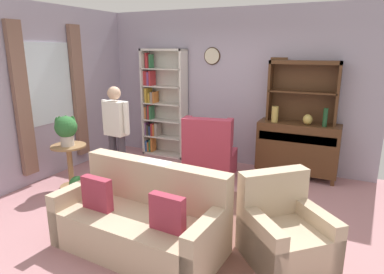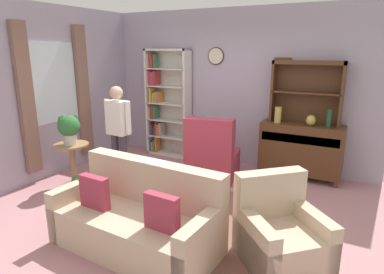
{
  "view_description": "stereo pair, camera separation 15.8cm",
  "coord_description": "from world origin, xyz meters",
  "px_view_note": "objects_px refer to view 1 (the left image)",
  "views": [
    {
      "loc": [
        1.98,
        -3.73,
        2.11
      ],
      "look_at": [
        0.1,
        0.2,
        0.95
      ],
      "focal_mm": 31.37,
      "sensor_mm": 36.0,
      "label": 1
    },
    {
      "loc": [
        2.13,
        -3.66,
        2.11
      ],
      "look_at": [
        0.1,
        0.2,
        0.95
      ],
      "focal_mm": 31.37,
      "sensor_mm": 36.0,
      "label": 2
    }
  ],
  "objects_px": {
    "vase_round": "(308,120)",
    "wingback_chair": "(210,156)",
    "plant_stand": "(70,162)",
    "potted_plant_small": "(78,185)",
    "sideboard": "(297,147)",
    "couch_floral": "(142,221)",
    "bookshelf": "(161,104)",
    "vase_tall": "(275,114)",
    "armchair_floral": "(284,234)",
    "sideboard_hutch": "(304,83)",
    "person_reading": "(116,129)",
    "bottle_wine": "(325,117)",
    "potted_plant_large": "(66,128)"
  },
  "relations": [
    {
      "from": "vase_round",
      "to": "potted_plant_small",
      "type": "xyz_separation_m",
      "value": [
        -2.84,
        -2.17,
        -0.82
      ]
    },
    {
      "from": "vase_tall",
      "to": "vase_round",
      "type": "distance_m",
      "value": 0.52
    },
    {
      "from": "wingback_chair",
      "to": "potted_plant_small",
      "type": "distance_m",
      "value": 2.1
    },
    {
      "from": "armchair_floral",
      "to": "potted_plant_small",
      "type": "xyz_separation_m",
      "value": [
        -2.98,
        0.22,
        -0.1
      ]
    },
    {
      "from": "couch_floral",
      "to": "armchair_floral",
      "type": "height_order",
      "value": "couch_floral"
    },
    {
      "from": "bookshelf",
      "to": "person_reading",
      "type": "bearing_deg",
      "value": -83.02
    },
    {
      "from": "person_reading",
      "to": "vase_round",
      "type": "bearing_deg",
      "value": 30.6
    },
    {
      "from": "vase_tall",
      "to": "armchair_floral",
      "type": "relative_size",
      "value": 0.24
    },
    {
      "from": "couch_floral",
      "to": "potted_plant_large",
      "type": "relative_size",
      "value": 4.08
    },
    {
      "from": "bookshelf",
      "to": "vase_tall",
      "type": "bearing_deg",
      "value": -4.14
    },
    {
      "from": "potted_plant_small",
      "to": "sideboard_hutch",
      "type": "bearing_deg",
      "value": 40.88
    },
    {
      "from": "plant_stand",
      "to": "person_reading",
      "type": "bearing_deg",
      "value": 33.61
    },
    {
      "from": "sideboard_hutch",
      "to": "plant_stand",
      "type": "height_order",
      "value": "sideboard_hutch"
    },
    {
      "from": "plant_stand",
      "to": "potted_plant_small",
      "type": "xyz_separation_m",
      "value": [
        0.36,
        -0.23,
        -0.23
      ]
    },
    {
      "from": "potted_plant_small",
      "to": "person_reading",
      "type": "xyz_separation_m",
      "value": [
        0.25,
        0.64,
        0.72
      ]
    },
    {
      "from": "wingback_chair",
      "to": "plant_stand",
      "type": "bearing_deg",
      "value": -143.91
    },
    {
      "from": "couch_floral",
      "to": "potted_plant_small",
      "type": "distance_m",
      "value": 1.69
    },
    {
      "from": "couch_floral",
      "to": "plant_stand",
      "type": "xyz_separation_m",
      "value": [
        -1.91,
        0.89,
        0.11
      ]
    },
    {
      "from": "vase_tall",
      "to": "armchair_floral",
      "type": "distance_m",
      "value": 2.58
    },
    {
      "from": "vase_tall",
      "to": "wingback_chair",
      "type": "distance_m",
      "value": 1.28
    },
    {
      "from": "person_reading",
      "to": "potted_plant_small",
      "type": "bearing_deg",
      "value": -111.09
    },
    {
      "from": "bookshelf",
      "to": "plant_stand",
      "type": "xyz_separation_m",
      "value": [
        -0.4,
        -2.09,
        -0.61
      ]
    },
    {
      "from": "armchair_floral",
      "to": "plant_stand",
      "type": "height_order",
      "value": "armchair_floral"
    },
    {
      "from": "vase_round",
      "to": "wingback_chair",
      "type": "distance_m",
      "value": 1.67
    },
    {
      "from": "armchair_floral",
      "to": "person_reading",
      "type": "distance_m",
      "value": 2.93
    },
    {
      "from": "person_reading",
      "to": "vase_tall",
      "type": "bearing_deg",
      "value": 36.24
    },
    {
      "from": "sideboard_hutch",
      "to": "person_reading",
      "type": "relative_size",
      "value": 0.71
    },
    {
      "from": "vase_tall",
      "to": "potted_plant_small",
      "type": "xyz_separation_m",
      "value": [
        -2.32,
        -2.16,
        -0.86
      ]
    },
    {
      "from": "vase_round",
      "to": "vase_tall",
      "type": "bearing_deg",
      "value": -178.51
    },
    {
      "from": "potted_plant_small",
      "to": "potted_plant_large",
      "type": "bearing_deg",
      "value": 148.39
    },
    {
      "from": "sideboard",
      "to": "couch_floral",
      "type": "xyz_separation_m",
      "value": [
        -1.16,
        -2.9,
        -0.2
      ]
    },
    {
      "from": "plant_stand",
      "to": "bookshelf",
      "type": "bearing_deg",
      "value": 79.23
    },
    {
      "from": "vase_tall",
      "to": "bottle_wine",
      "type": "bearing_deg",
      "value": -0.66
    },
    {
      "from": "vase_tall",
      "to": "bottle_wine",
      "type": "distance_m",
      "value": 0.78
    },
    {
      "from": "bottle_wine",
      "to": "plant_stand",
      "type": "relative_size",
      "value": 0.43
    },
    {
      "from": "sideboard_hutch",
      "to": "armchair_floral",
      "type": "bearing_deg",
      "value": -84.14
    },
    {
      "from": "bottle_wine",
      "to": "armchair_floral",
      "type": "relative_size",
      "value": 0.27
    },
    {
      "from": "sideboard_hutch",
      "to": "plant_stand",
      "type": "bearing_deg",
      "value": -145.47
    },
    {
      "from": "sideboard",
      "to": "bookshelf",
      "type": "bearing_deg",
      "value": 178.18
    },
    {
      "from": "armchair_floral",
      "to": "plant_stand",
      "type": "distance_m",
      "value": 3.37
    },
    {
      "from": "armchair_floral",
      "to": "potted_plant_small",
      "type": "distance_m",
      "value": 2.99
    },
    {
      "from": "plant_stand",
      "to": "bottle_wine",
      "type": "bearing_deg",
      "value": 28.95
    },
    {
      "from": "vase_tall",
      "to": "person_reading",
      "type": "height_order",
      "value": "person_reading"
    },
    {
      "from": "armchair_floral",
      "to": "potted_plant_large",
      "type": "relative_size",
      "value": 2.39
    },
    {
      "from": "sideboard",
      "to": "armchair_floral",
      "type": "distance_m",
      "value": 2.48
    },
    {
      "from": "vase_tall",
      "to": "sideboard_hutch",
      "type": "bearing_deg",
      "value": 25.89
    },
    {
      "from": "bookshelf",
      "to": "potted_plant_small",
      "type": "relative_size",
      "value": 6.51
    },
    {
      "from": "sideboard_hutch",
      "to": "couch_floral",
      "type": "xyz_separation_m",
      "value": [
        -1.16,
        -3.01,
        -1.25
      ]
    },
    {
      "from": "vase_tall",
      "to": "armchair_floral",
      "type": "height_order",
      "value": "vase_tall"
    },
    {
      "from": "vase_tall",
      "to": "potted_plant_large",
      "type": "relative_size",
      "value": 0.58
    }
  ]
}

